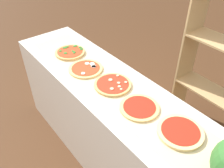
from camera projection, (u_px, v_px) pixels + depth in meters
The scene contains 8 objects.
ground_plane at pixel (112, 158), 2.41m from camera, with size 12.00×12.00×0.00m, color #4C2D19.
counter at pixel (112, 127), 2.13m from camera, with size 2.36×0.58×0.94m, color beige.
parchment_paper at pixel (112, 86), 1.84m from camera, with size 2.05×0.38×0.00m, color beige.
pizza_spinach_0 at pixel (70, 52), 2.22m from camera, with size 0.28×0.28×0.03m.
pizza_mozzarella_1 at pixel (86, 69), 2.01m from camera, with size 0.29×0.29×0.02m.
pizza_mushroom_2 at pixel (113, 84), 1.83m from camera, with size 0.29×0.29×0.03m.
pizza_plain_3 at pixel (139, 107), 1.63m from camera, with size 0.28×0.28×0.02m.
pizza_plain_4 at pixel (180, 132), 1.46m from camera, with size 0.29×0.29×0.02m.
Camera 1 is at (1.13, -0.90, 2.08)m, focal length 37.84 mm.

